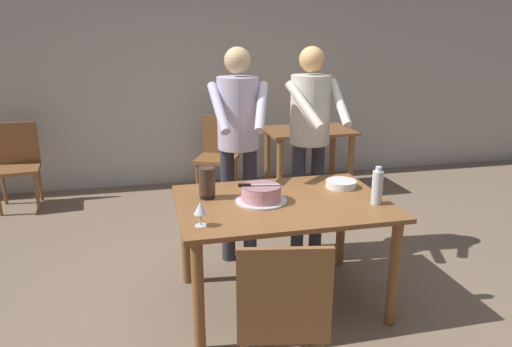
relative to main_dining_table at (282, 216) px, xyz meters
name	(u,v)px	position (x,y,z in m)	size (l,w,h in m)	color
ground_plane	(281,301)	(0.00, 0.00, -0.64)	(14.00, 14.00, 0.00)	#7A6651
back_wall	(214,73)	(0.00, 3.02, 0.71)	(10.00, 0.12, 2.70)	#BCB7AD
main_dining_table	(282,216)	(0.00, 0.00, 0.00)	(1.38, 0.99, 0.75)	brown
cake_on_platter	(261,194)	(-0.14, 0.01, 0.16)	(0.34, 0.34, 0.11)	silver
cake_knife	(250,185)	(-0.21, 0.02, 0.23)	(0.27, 0.07, 0.02)	silver
plate_stack	(341,184)	(0.49, 0.18, 0.14)	(0.22, 0.22, 0.05)	white
wine_glass_near	(200,209)	(-0.57, -0.30, 0.21)	(0.08, 0.08, 0.14)	silver
water_bottle	(377,187)	(0.58, -0.19, 0.23)	(0.07, 0.07, 0.25)	silver
hurricane_lamp	(207,183)	(-0.48, 0.16, 0.22)	(0.11, 0.11, 0.21)	black
person_cutting_cake	(238,133)	(-0.15, 0.71, 0.44)	(0.46, 0.57, 1.72)	#2D2D38
person_standing_beside	(310,128)	(0.44, 0.74, 0.44)	(0.46, 0.57, 1.72)	#2D2D38
chair_near_side	(281,312)	(-0.25, -0.87, -0.15)	(0.51, 0.51, 0.90)	brown
background_table	(308,143)	(1.00, 2.32, -0.06)	(1.00, 0.70, 0.74)	brown
background_chair_0	(218,152)	(-0.06, 2.46, -0.15)	(0.58, 0.58, 0.90)	brown
background_chair_1	(17,162)	(-2.22, 2.51, -0.15)	(0.48, 0.48, 0.90)	brown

